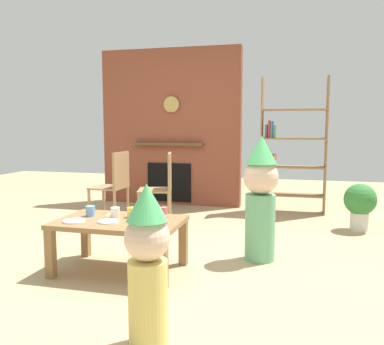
# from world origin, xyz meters

# --- Properties ---
(ground_plane) EXTENTS (12.00, 12.00, 0.00)m
(ground_plane) POSITION_xyz_m (0.00, 0.00, 0.00)
(ground_plane) COLOR tan
(brick_fireplace_feature) EXTENTS (2.20, 0.28, 2.40)m
(brick_fireplace_feature) POSITION_xyz_m (-0.76, 2.60, 1.19)
(brick_fireplace_feature) COLOR brown
(brick_fireplace_feature) RESTS_ON ground_plane
(bookshelf) EXTENTS (0.90, 0.28, 1.90)m
(bookshelf) POSITION_xyz_m (1.04, 2.40, 0.89)
(bookshelf) COLOR olive
(bookshelf) RESTS_ON ground_plane
(coffee_table) EXTENTS (1.05, 0.66, 0.44)m
(coffee_table) POSITION_xyz_m (-0.28, -0.40, 0.37)
(coffee_table) COLOR olive
(coffee_table) RESTS_ON ground_plane
(paper_cup_near_left) EXTENTS (0.08, 0.08, 0.09)m
(paper_cup_near_left) POSITION_xyz_m (-0.58, -0.33, 0.49)
(paper_cup_near_left) COLOR #669EE0
(paper_cup_near_left) RESTS_ON coffee_table
(paper_cup_near_right) EXTENTS (0.08, 0.08, 0.09)m
(paper_cup_near_right) POSITION_xyz_m (-0.34, -0.34, 0.49)
(paper_cup_near_right) COLOR silver
(paper_cup_near_right) RESTS_ON coffee_table
(paper_cup_center) EXTENTS (0.07, 0.07, 0.09)m
(paper_cup_center) POSITION_xyz_m (-0.22, -0.28, 0.49)
(paper_cup_center) COLOR #F2CC4C
(paper_cup_center) RESTS_ON coffee_table
(paper_cup_far_left) EXTENTS (0.06, 0.06, 0.10)m
(paper_cup_far_left) POSITION_xyz_m (0.07, -0.25, 0.49)
(paper_cup_far_left) COLOR #E5666B
(paper_cup_far_left) RESTS_ON coffee_table
(paper_cup_far_right) EXTENTS (0.08, 0.08, 0.09)m
(paper_cup_far_right) POSITION_xyz_m (0.15, -0.54, 0.49)
(paper_cup_far_right) COLOR #E5666B
(paper_cup_far_right) RESTS_ON coffee_table
(paper_plate_front) EXTENTS (0.18, 0.18, 0.01)m
(paper_plate_front) POSITION_xyz_m (-0.33, -0.50, 0.45)
(paper_plate_front) COLOR white
(paper_plate_front) RESTS_ON coffee_table
(paper_plate_rear) EXTENTS (0.19, 0.19, 0.01)m
(paper_plate_rear) POSITION_xyz_m (-0.61, -0.56, 0.45)
(paper_plate_rear) COLOR white
(paper_plate_rear) RESTS_ON coffee_table
(birthday_cake_slice) EXTENTS (0.10, 0.10, 0.08)m
(birthday_cake_slice) POSITION_xyz_m (-0.26, -0.17, 0.48)
(birthday_cake_slice) COLOR #EAC68C
(birthday_cake_slice) RESTS_ON coffee_table
(table_fork) EXTENTS (0.03, 0.15, 0.01)m
(table_fork) POSITION_xyz_m (-0.45, -0.24, 0.45)
(table_fork) COLOR silver
(table_fork) RESTS_ON coffee_table
(child_with_cone_hat) EXTENTS (0.26, 0.26, 0.92)m
(child_with_cone_hat) POSITION_xyz_m (0.38, -1.46, 0.49)
(child_with_cone_hat) COLOR #E0CC66
(child_with_cone_hat) RESTS_ON ground_plane
(child_in_pink) EXTENTS (0.32, 0.32, 1.15)m
(child_in_pink) POSITION_xyz_m (0.85, 0.19, 0.61)
(child_in_pink) COLOR #66B27F
(child_in_pink) RESTS_ON ground_plane
(dining_chair_left) EXTENTS (0.42, 0.42, 0.90)m
(dining_chair_left) POSITION_xyz_m (-1.09, 1.25, 0.51)
(dining_chair_left) COLOR #9E7A51
(dining_chair_left) RESTS_ON ground_plane
(dining_chair_middle) EXTENTS (0.49, 0.49, 0.90)m
(dining_chair_middle) POSITION_xyz_m (-0.44, 1.22, 0.51)
(dining_chair_middle) COLOR #9E7A51
(dining_chair_middle) RESTS_ON ground_plane
(potted_plant_tall) EXTENTS (0.37, 0.37, 0.56)m
(potted_plant_tall) POSITION_xyz_m (1.89, 1.55, 0.33)
(potted_plant_tall) COLOR beige
(potted_plant_tall) RESTS_ON ground_plane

